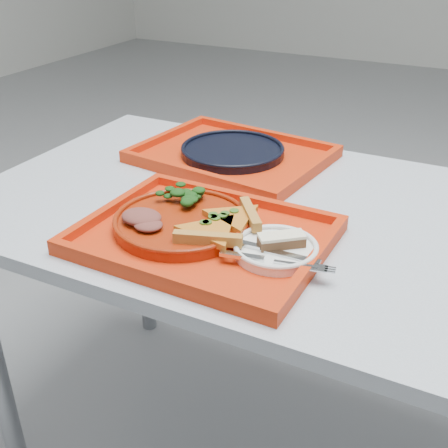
{
  "coord_description": "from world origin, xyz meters",
  "views": [
    {
      "loc": [
        0.24,
        -0.99,
        1.28
      ],
      "look_at": [
        -0.18,
        -0.16,
        0.78
      ],
      "focal_mm": 45.0,
      "sensor_mm": 36.0,
      "label": 1
    }
  ],
  "objects_px": {
    "tray_main": "(204,239)",
    "dinner_plate": "(181,223)",
    "dessert_bar": "(281,240)",
    "tray_far": "(233,157)",
    "navy_plate": "(233,152)"
  },
  "relations": [
    {
      "from": "tray_main",
      "to": "tray_far",
      "type": "bearing_deg",
      "value": 109.97
    },
    {
      "from": "navy_plate",
      "to": "dessert_bar",
      "type": "distance_m",
      "value": 0.48
    },
    {
      "from": "tray_main",
      "to": "tray_far",
      "type": "height_order",
      "value": "same"
    },
    {
      "from": "tray_far",
      "to": "navy_plate",
      "type": "distance_m",
      "value": 0.01
    },
    {
      "from": "dessert_bar",
      "to": "tray_far",
      "type": "bearing_deg",
      "value": 87.26
    },
    {
      "from": "dinner_plate",
      "to": "dessert_bar",
      "type": "relative_size",
      "value": 3.08
    },
    {
      "from": "tray_main",
      "to": "dinner_plate",
      "type": "height_order",
      "value": "dinner_plate"
    },
    {
      "from": "tray_main",
      "to": "dessert_bar",
      "type": "bearing_deg",
      "value": 5.05
    },
    {
      "from": "dinner_plate",
      "to": "navy_plate",
      "type": "xyz_separation_m",
      "value": [
        -0.08,
        0.39,
        -0.0
      ]
    },
    {
      "from": "dinner_plate",
      "to": "tray_main",
      "type": "bearing_deg",
      "value": -10.3
    },
    {
      "from": "dinner_plate",
      "to": "navy_plate",
      "type": "relative_size",
      "value": 1.0
    },
    {
      "from": "dinner_plate",
      "to": "navy_plate",
      "type": "bearing_deg",
      "value": 101.55
    },
    {
      "from": "tray_main",
      "to": "dinner_plate",
      "type": "xyz_separation_m",
      "value": [
        -0.05,
        0.01,
        0.02
      ]
    },
    {
      "from": "tray_main",
      "to": "tray_far",
      "type": "distance_m",
      "value": 0.42
    },
    {
      "from": "tray_far",
      "to": "dinner_plate",
      "type": "bearing_deg",
      "value": -71.34
    }
  ]
}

